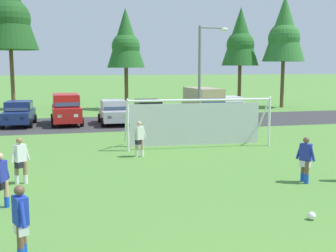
{
  "coord_description": "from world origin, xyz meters",
  "views": [
    {
      "loc": [
        -3.73,
        -4.85,
        4.07
      ],
      "look_at": [
        0.31,
        11.92,
        1.64
      ],
      "focal_mm": 44.88,
      "sensor_mm": 36.0,
      "label": 1
    }
  ],
  "objects_px": {
    "parked_car_slot_center_left": "(114,112)",
    "parked_car_slot_center_right": "(204,104)",
    "player_winger_left": "(1,181)",
    "player_winger_right": "(139,139)",
    "parked_car_slot_center": "(149,111)",
    "street_lamp": "(202,78)",
    "parked_car_slot_far_left": "(19,113)",
    "soccer_ball": "(312,216)",
    "player_trailing_back": "(305,160)",
    "soccer_goal": "(197,121)",
    "parked_car_slot_left": "(66,109)",
    "player_defender_far": "(21,223)",
    "player_midfield_center": "(20,161)",
    "parked_car_slot_right": "(230,107)"
  },
  "relations": [
    {
      "from": "parked_car_slot_center_left",
      "to": "parked_car_slot_far_left",
      "type": "bearing_deg",
      "value": 173.85
    },
    {
      "from": "player_winger_left",
      "to": "parked_car_slot_right",
      "type": "height_order",
      "value": "parked_car_slot_right"
    },
    {
      "from": "player_winger_left",
      "to": "player_trailing_back",
      "type": "distance_m",
      "value": 10.06
    },
    {
      "from": "player_midfield_center",
      "to": "player_winger_right",
      "type": "relative_size",
      "value": 1.0
    },
    {
      "from": "player_winger_right",
      "to": "parked_car_slot_center",
      "type": "xyz_separation_m",
      "value": [
        2.58,
        11.18,
        0.05
      ]
    },
    {
      "from": "parked_car_slot_center_right",
      "to": "player_midfield_center",
      "type": "bearing_deg",
      "value": -128.35
    },
    {
      "from": "player_winger_left",
      "to": "soccer_goal",
      "type": "bearing_deg",
      "value": 43.71
    },
    {
      "from": "soccer_goal",
      "to": "parked_car_slot_center_right",
      "type": "height_order",
      "value": "soccer_goal"
    },
    {
      "from": "player_winger_right",
      "to": "player_trailing_back",
      "type": "height_order",
      "value": "same"
    },
    {
      "from": "soccer_ball",
      "to": "parked_car_slot_center_left",
      "type": "xyz_separation_m",
      "value": [
        -3.08,
        20.35,
        0.77
      ]
    },
    {
      "from": "parked_car_slot_right",
      "to": "street_lamp",
      "type": "relative_size",
      "value": 0.64
    },
    {
      "from": "soccer_goal",
      "to": "parked_car_slot_center_left",
      "type": "height_order",
      "value": "soccer_goal"
    },
    {
      "from": "soccer_goal",
      "to": "parked_car_slot_left",
      "type": "xyz_separation_m",
      "value": [
        -6.6,
        10.06,
        -0.18
      ]
    },
    {
      "from": "parked_car_slot_far_left",
      "to": "player_winger_left",
      "type": "bearing_deg",
      "value": -85.69
    },
    {
      "from": "parked_car_slot_center_left",
      "to": "parked_car_slot_center",
      "type": "bearing_deg",
      "value": -3.87
    },
    {
      "from": "player_winger_right",
      "to": "parked_car_slot_right",
      "type": "distance_m",
      "value": 16.13
    },
    {
      "from": "player_defender_far",
      "to": "parked_car_slot_far_left",
      "type": "xyz_separation_m",
      "value": [
        -2.27,
        21.74,
        0.05
      ]
    },
    {
      "from": "player_trailing_back",
      "to": "parked_car_slot_left",
      "type": "distance_m",
      "value": 19.54
    },
    {
      "from": "player_defender_far",
      "to": "player_winger_right",
      "type": "relative_size",
      "value": 1.0
    },
    {
      "from": "street_lamp",
      "to": "parked_car_slot_far_left",
      "type": "bearing_deg",
      "value": 154.32
    },
    {
      "from": "soccer_goal",
      "to": "player_winger_right",
      "type": "bearing_deg",
      "value": -149.07
    },
    {
      "from": "player_midfield_center",
      "to": "player_trailing_back",
      "type": "xyz_separation_m",
      "value": [
        9.77,
        -2.2,
        0.0
      ]
    },
    {
      "from": "player_midfield_center",
      "to": "parked_car_slot_far_left",
      "type": "bearing_deg",
      "value": 96.03
    },
    {
      "from": "player_winger_left",
      "to": "player_winger_right",
      "type": "bearing_deg",
      "value": 50.02
    },
    {
      "from": "player_winger_left",
      "to": "parked_car_slot_far_left",
      "type": "distance_m",
      "value": 18.16
    },
    {
      "from": "parked_car_slot_far_left",
      "to": "soccer_goal",
      "type": "bearing_deg",
      "value": -45.66
    },
    {
      "from": "player_winger_left",
      "to": "parked_car_slot_center_left",
      "type": "relative_size",
      "value": 0.39
    },
    {
      "from": "player_midfield_center",
      "to": "player_winger_left",
      "type": "height_order",
      "value": "same"
    },
    {
      "from": "player_defender_far",
      "to": "street_lamp",
      "type": "relative_size",
      "value": 0.25
    },
    {
      "from": "player_midfield_center",
      "to": "player_trailing_back",
      "type": "distance_m",
      "value": 10.02
    },
    {
      "from": "player_winger_right",
      "to": "parked_car_slot_left",
      "type": "distance_m",
      "value": 12.5
    },
    {
      "from": "player_midfield_center",
      "to": "player_winger_left",
      "type": "relative_size",
      "value": 1.0
    },
    {
      "from": "player_trailing_back",
      "to": "parked_car_slot_center_right",
      "type": "relative_size",
      "value": 0.33
    },
    {
      "from": "player_midfield_center",
      "to": "soccer_ball",
      "type": "bearing_deg",
      "value": -34.89
    },
    {
      "from": "parked_car_slot_center_left",
      "to": "parked_car_slot_center_right",
      "type": "bearing_deg",
      "value": -1.34
    },
    {
      "from": "soccer_ball",
      "to": "player_trailing_back",
      "type": "height_order",
      "value": "player_trailing_back"
    },
    {
      "from": "parked_car_slot_left",
      "to": "parked_car_slot_right",
      "type": "relative_size",
      "value": 1.11
    },
    {
      "from": "soccer_goal",
      "to": "player_winger_left",
      "type": "bearing_deg",
      "value": -136.29
    },
    {
      "from": "parked_car_slot_center_left",
      "to": "parked_car_slot_center_right",
      "type": "distance_m",
      "value": 6.74
    },
    {
      "from": "parked_car_slot_center_left",
      "to": "street_lamp",
      "type": "bearing_deg",
      "value": -43.88
    },
    {
      "from": "parked_car_slot_right",
      "to": "parked_car_slot_center_right",
      "type": "bearing_deg",
      "value": -147.84
    },
    {
      "from": "soccer_ball",
      "to": "player_midfield_center",
      "type": "distance_m",
      "value": 9.72
    },
    {
      "from": "player_winger_left",
      "to": "parked_car_slot_left",
      "type": "distance_m",
      "value": 18.22
    },
    {
      "from": "parked_car_slot_center_left",
      "to": "street_lamp",
      "type": "xyz_separation_m",
      "value": [
        5.05,
        -4.86,
        2.54
      ]
    },
    {
      "from": "player_winger_left",
      "to": "parked_car_slot_center",
      "type": "relative_size",
      "value": 0.39
    },
    {
      "from": "player_winger_left",
      "to": "parked_car_slot_center_left",
      "type": "height_order",
      "value": "parked_car_slot_center_left"
    },
    {
      "from": "soccer_ball",
      "to": "player_winger_left",
      "type": "xyz_separation_m",
      "value": [
        -8.23,
        2.95,
        0.71
      ]
    },
    {
      "from": "player_midfield_center",
      "to": "soccer_goal",
      "type": "bearing_deg",
      "value": 33.82
    },
    {
      "from": "player_winger_left",
      "to": "player_trailing_back",
      "type": "xyz_separation_m",
      "value": [
        10.05,
        0.4,
        0.0
      ]
    },
    {
      "from": "soccer_ball",
      "to": "parked_car_slot_left",
      "type": "xyz_separation_m",
      "value": [
        -6.38,
        21.08,
        1.0
      ]
    }
  ]
}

